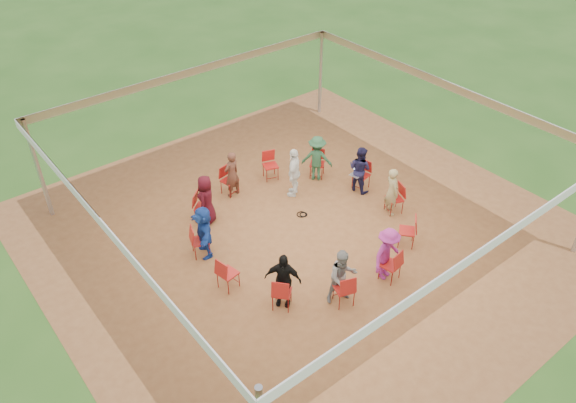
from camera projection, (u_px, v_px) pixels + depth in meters
ground at (302, 232)px, 15.19m from camera, size 80.00×80.00×0.00m
dirt_patch at (302, 232)px, 15.19m from camera, size 13.00×13.00×0.00m
tent at (303, 157)px, 13.78m from camera, size 10.33×10.33×3.00m
chair_0 at (361, 175)px, 16.60m from camera, size 0.51×0.49×0.90m
chair_1 at (317, 164)px, 17.10m from camera, size 0.61×0.61×0.90m
chair_2 at (271, 166)px, 17.02m from camera, size 0.54×0.55×0.90m
chair_3 at (229, 181)px, 16.37m from camera, size 0.49×0.51×0.90m
chair_4 at (203, 207)px, 15.34m from camera, size 0.61×0.61×0.90m
chair_5 at (200, 241)px, 14.19m from camera, size 0.55×0.54×0.90m
chair_6 at (228, 273)px, 13.24m from camera, size 0.51×0.49×0.90m
chair_7 at (282, 292)px, 12.74m from camera, size 0.61×0.61×0.90m
chair_8 at (344, 289)px, 12.83m from camera, size 0.54×0.55×0.90m
chair_9 at (390, 265)px, 13.48m from camera, size 0.49×0.51×0.90m
chair_10 at (407, 231)px, 14.51m from camera, size 0.61×0.61×0.90m
chair_11 at (394, 199)px, 15.66m from camera, size 0.55×0.54×0.90m
person_seated_0 at (360, 169)px, 16.37m from camera, size 0.53×0.77×1.45m
person_seated_1 at (317, 158)px, 16.84m from camera, size 0.96×1.01×1.45m
person_seated_2 at (232, 174)px, 16.14m from camera, size 0.58×0.44×1.45m
person_seated_3 at (206, 199)px, 15.15m from camera, size 0.79×0.76×1.45m
person_seated_4 at (204, 231)px, 14.06m from camera, size 0.92×1.43×1.45m
person_seated_5 at (283, 280)px, 12.67m from camera, size 0.88×0.93×1.45m
person_seated_6 at (343, 277)px, 12.75m from camera, size 0.80×0.62×1.45m
person_seated_7 at (387, 254)px, 13.37m from camera, size 1.00×0.63×1.45m
person_seated_8 at (392, 191)px, 15.46m from camera, size 0.50×0.61×1.45m
standing_person at (294, 172)px, 16.16m from camera, size 0.99×0.92×1.53m
cable_coil at (302, 214)px, 15.78m from camera, size 0.33×0.33×0.03m
laptop at (356, 173)px, 16.30m from camera, size 0.30×0.35×0.21m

